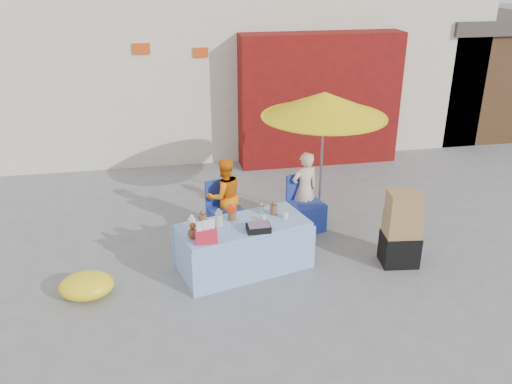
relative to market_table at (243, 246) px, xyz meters
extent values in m
plane|color=slate|center=(-0.01, -0.33, -0.35)|extent=(80.00, 80.00, 0.00)
cube|color=silver|center=(-0.01, 6.67, 1.90)|extent=(12.00, 5.00, 4.50)
cube|color=maroon|center=(2.19, 3.87, 0.95)|extent=(3.20, 0.60, 2.60)
cube|color=#4C331E|center=(6.49, 5.67, 0.85)|extent=(2.60, 3.00, 2.40)
cube|color=#3F3833|center=(6.49, 5.67, 2.20)|extent=(2.80, 3.20, 0.30)
cube|color=#D74412|center=(-1.21, 4.15, 2.00)|extent=(0.32, 0.04, 0.20)
cube|color=#D74412|center=(-0.11, 4.15, 1.90)|extent=(0.28, 0.04, 0.18)
cube|color=#8EB7E3|center=(0.01, 0.00, -0.01)|extent=(1.84, 1.17, 0.67)
cube|color=#8EB7E3|center=(0.11, -0.38, -0.03)|extent=(1.70, 0.47, 0.63)
cube|color=#8EB7E3|center=(-0.09, 0.39, -0.03)|extent=(1.70, 0.47, 0.63)
cylinder|color=silver|center=(-0.68, -0.04, 0.41)|extent=(0.12, 0.12, 0.16)
cylinder|color=brown|center=(-0.53, 0.09, 0.40)|extent=(0.13, 0.13, 0.14)
cylinder|color=silver|center=(-0.32, 0.01, 0.43)|extent=(0.11, 0.11, 0.20)
cylinder|color=brown|center=(-0.13, 0.15, 0.39)|extent=(0.14, 0.14, 0.13)
cylinder|color=#B2B2B7|center=(0.30, 0.29, 0.38)|extent=(0.10, 0.10, 0.11)
cylinder|color=brown|center=(0.46, 0.22, 0.39)|extent=(0.12, 0.12, 0.13)
cylinder|color=silver|center=(0.28, 0.03, 0.37)|extent=(0.09, 0.09, 0.08)
cylinder|color=silver|center=(0.59, 0.07, 0.37)|extent=(0.09, 0.09, 0.08)
sphere|color=brown|center=(-0.68, -0.27, 0.39)|extent=(0.13, 0.13, 0.13)
ellipsoid|color=red|center=(-0.18, -0.18, 0.65)|extent=(0.14, 0.08, 0.13)
cube|color=red|center=(-0.53, -0.42, 0.42)|extent=(0.29, 0.19, 0.18)
cube|color=black|center=(0.16, -0.23, 0.37)|extent=(0.35, 0.29, 0.08)
cube|color=navy|center=(-0.10, 0.96, -0.12)|extent=(0.58, 0.57, 0.45)
cube|color=navy|center=(-0.16, 1.17, 0.30)|extent=(0.47, 0.16, 0.40)
cube|color=navy|center=(1.15, 0.96, -0.12)|extent=(0.58, 0.57, 0.45)
cube|color=navy|center=(1.09, 1.17, 0.30)|extent=(0.47, 0.16, 0.40)
imported|color=orange|center=(-0.10, 1.11, 0.25)|extent=(0.68, 0.59, 1.20)
imported|color=beige|center=(1.15, 1.11, 0.26)|extent=(0.50, 0.39, 1.21)
cylinder|color=gray|center=(1.45, 1.26, 0.65)|extent=(0.04, 0.04, 2.00)
cone|color=yellow|center=(1.45, 1.26, 1.55)|extent=(1.90, 1.90, 0.38)
cylinder|color=yellow|center=(1.45, 1.26, 1.37)|extent=(1.90, 1.90, 0.02)
cube|color=black|center=(2.14, -0.27, -0.12)|extent=(0.53, 0.45, 0.44)
cube|color=#A6774B|center=(2.14, -0.27, 0.27)|extent=(0.50, 0.41, 0.34)
cube|color=#A6774B|center=(2.12, -0.29, 0.58)|extent=(0.46, 0.37, 0.30)
ellipsoid|color=yellow|center=(-2.04, -0.31, -0.19)|extent=(0.76, 0.65, 0.30)
camera|label=1|loc=(-1.02, -6.32, 3.59)|focal=38.00mm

